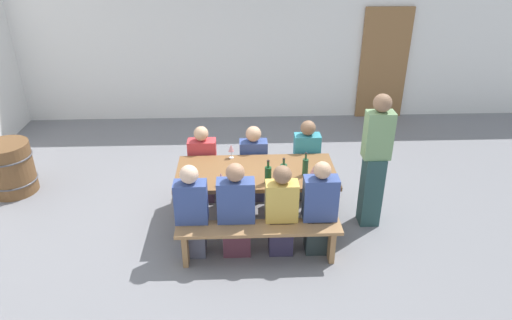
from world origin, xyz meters
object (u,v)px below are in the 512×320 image
object	(u,v)px
seated_guest_near_0	(192,213)
seated_guest_far_2	(306,162)
wooden_door	(384,64)
wine_bottle_2	(305,167)
wine_barrel	(10,168)
seated_guest_near_2	(281,212)
wine_glass_2	(221,177)
bench_far	(254,171)
seated_guest_near_3	(319,210)
wine_bottle_0	(268,175)
seated_guest_near_1	(236,212)
seated_guest_far_1	(253,165)
wine_bottle_1	(283,173)
wine_glass_0	(314,170)
wine_glass_1	(231,148)
standing_host	(375,163)
seated_guest_far_0	(203,166)
bench_near	(259,234)
tasting_table	(256,176)

from	to	relation	value
seated_guest_near_0	seated_guest_far_2	world-z (taller)	seated_guest_far_2
wooden_door	wine_bottle_2	xyz separation A→B (m)	(-1.99, -3.72, -0.19)
wine_bottle_2	wine_barrel	xyz separation A→B (m)	(-4.01, 1.05, -0.49)
seated_guest_near_2	wine_glass_2	bearing A→B (deg)	67.78
bench_far	seated_guest_near_3	distance (m)	1.52
wine_bottle_2	seated_guest_near_0	bearing A→B (deg)	-160.55
wine_bottle_0	wine_bottle_2	xyz separation A→B (m)	(0.45, 0.17, 0.00)
seated_guest_near_1	wine_barrel	xyz separation A→B (m)	(-3.18, 1.52, -0.18)
wooden_door	seated_guest_near_2	bearing A→B (deg)	-118.89
wooden_door	seated_guest_far_1	world-z (taller)	wooden_door
wooden_door	wine_bottle_1	world-z (taller)	wooden_door
seated_guest_near_0	seated_guest_far_1	bearing A→B (deg)	-31.69
wine_glass_0	wine_glass_1	world-z (taller)	wine_glass_1
standing_host	seated_guest_near_1	bearing A→B (deg)	17.92
wine_bottle_1	wooden_door	bearing A→B (deg)	59.73
seated_guest_near_2	seated_guest_far_0	bearing A→B (deg)	38.77
wine_bottle_1	seated_guest_near_2	bearing A→B (deg)	-98.22
bench_near	seated_guest_near_0	distance (m)	0.78
bench_far	seated_guest_near_2	xyz separation A→B (m)	(0.26, -1.34, 0.19)
seated_guest_near_0	seated_guest_near_2	bearing A→B (deg)	-90.00
wooden_door	wine_glass_2	xyz separation A→B (m)	(-2.99, -3.91, -0.19)
bench_far	seated_guest_near_1	distance (m)	1.38
seated_guest_near_3	wine_bottle_1	bearing A→B (deg)	51.99
wooden_door	bench_near	size ratio (longest dim) A/B	1.14
seated_guest_near_0	standing_host	world-z (taller)	standing_host
standing_host	seated_guest_far_2	bearing A→B (deg)	-41.40
tasting_table	seated_guest_far_1	world-z (taller)	seated_guest_far_1
wine_barrel	bench_far	bearing A→B (deg)	-3.00
tasting_table	wine_glass_1	world-z (taller)	wine_glass_1
seated_guest_near_2	seated_guest_near_3	size ratio (longest dim) A/B	0.97
bench_near	seated_guest_far_0	distance (m)	1.52
seated_guest_far_1	wine_bottle_0	bearing A→B (deg)	8.73
wine_glass_1	seated_guest_near_0	distance (m)	1.11
seated_guest_far_0	seated_guest_far_1	distance (m)	0.68
wine_bottle_0	seated_guest_near_1	world-z (taller)	seated_guest_near_1
wine_glass_0	seated_guest_near_1	distance (m)	1.03
standing_host	seated_guest_far_1	bearing A→B (deg)	-23.97
wine_bottle_1	standing_host	distance (m)	1.16
bench_far	seated_guest_near_0	size ratio (longest dim) A/B	1.60
wine_glass_1	seated_guest_near_3	bearing A→B (deg)	-44.07
seated_guest_far_2	wooden_door	bearing A→B (deg)	148.12
wine_barrel	wine_bottle_1	bearing A→B (deg)	-18.02
standing_host	wine_glass_1	bearing A→B (deg)	-13.53
seated_guest_far_1	wine_barrel	world-z (taller)	seated_guest_far_1
wine_glass_1	wooden_door	bearing A→B (deg)	48.28
wine_bottle_1	standing_host	world-z (taller)	standing_host
wine_glass_1	wine_bottle_2	bearing A→B (deg)	-29.30
seated_guest_near_3	wine_glass_0	bearing A→B (deg)	4.48
seated_guest_far_1	seated_guest_near_0	bearing A→B (deg)	-31.69
wine_glass_0	seated_guest_far_0	world-z (taller)	seated_guest_far_0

